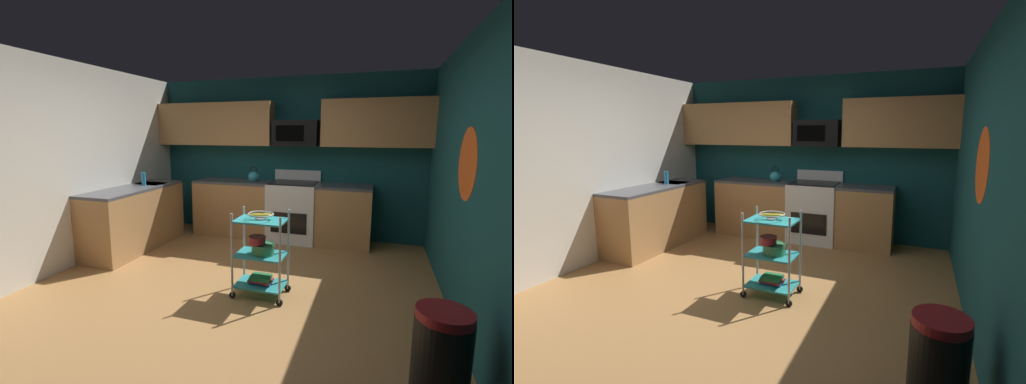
# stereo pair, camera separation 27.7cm
# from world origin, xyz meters

# --- Properties ---
(floor) EXTENTS (4.40, 4.80, 0.04)m
(floor) POSITION_xyz_m (0.00, 0.00, -0.02)
(floor) COLOR #A87542
(floor) RESTS_ON ground
(wall_back) EXTENTS (4.52, 0.06, 2.60)m
(wall_back) POSITION_xyz_m (0.00, 2.43, 1.30)
(wall_back) COLOR #14474C
(wall_back) RESTS_ON ground
(wall_left) EXTENTS (0.06, 4.80, 2.60)m
(wall_left) POSITION_xyz_m (-2.23, 0.00, 1.30)
(wall_left) COLOR silver
(wall_left) RESTS_ON ground
(wall_right) EXTENTS (0.06, 4.80, 2.60)m
(wall_right) POSITION_xyz_m (2.23, 0.00, 1.30)
(wall_right) COLOR #14474C
(wall_right) RESTS_ON ground
(wall_flower_decal) EXTENTS (0.00, 0.64, 0.64)m
(wall_flower_decal) POSITION_xyz_m (2.20, 0.16, 1.45)
(wall_flower_decal) COLOR #E5591E
(counter_run) EXTENTS (3.62, 2.34, 0.92)m
(counter_run) POSITION_xyz_m (-0.73, 1.65, 0.46)
(counter_run) COLOR #B27F4C
(counter_run) RESTS_ON ground
(oven_range) EXTENTS (0.76, 0.65, 1.10)m
(oven_range) POSITION_xyz_m (0.23, 2.10, 0.48)
(oven_range) COLOR white
(oven_range) RESTS_ON ground
(upper_cabinets) EXTENTS (4.40, 0.33, 0.70)m
(upper_cabinets) POSITION_xyz_m (-0.05, 2.23, 1.85)
(upper_cabinets) COLOR #B27F4C
(microwave) EXTENTS (0.70, 0.39, 0.40)m
(microwave) POSITION_xyz_m (0.23, 2.21, 1.70)
(microwave) COLOR black
(rolling_cart) EXTENTS (0.58, 0.37, 0.91)m
(rolling_cart) POSITION_xyz_m (0.35, 0.06, 0.45)
(rolling_cart) COLOR silver
(rolling_cart) RESTS_ON ground
(fruit_bowl) EXTENTS (0.27, 0.27, 0.07)m
(fruit_bowl) POSITION_xyz_m (0.35, 0.06, 0.88)
(fruit_bowl) COLOR silver
(fruit_bowl) RESTS_ON rolling_cart
(mixing_bowl_large) EXTENTS (0.25, 0.25, 0.11)m
(mixing_bowl_large) POSITION_xyz_m (0.38, 0.06, 0.52)
(mixing_bowl_large) COLOR #387F4C
(mixing_bowl_large) RESTS_ON rolling_cart
(mixing_bowl_small) EXTENTS (0.18, 0.18, 0.08)m
(mixing_bowl_small) POSITION_xyz_m (0.33, 0.02, 0.62)
(mixing_bowl_small) COLOR maroon
(mixing_bowl_small) RESTS_ON rolling_cart
(book_stack) EXTENTS (0.25, 0.19, 0.09)m
(book_stack) POSITION_xyz_m (0.35, 0.06, 0.17)
(book_stack) COLOR #1E4C8C
(book_stack) RESTS_ON rolling_cart
(kettle) EXTENTS (0.21, 0.18, 0.26)m
(kettle) POSITION_xyz_m (-0.44, 2.10, 1.00)
(kettle) COLOR teal
(kettle) RESTS_ON counter_run
(dish_soap_bottle) EXTENTS (0.06, 0.06, 0.20)m
(dish_soap_bottle) POSITION_xyz_m (-1.87, 1.13, 1.02)
(dish_soap_bottle) COLOR #2D8CBF
(dish_soap_bottle) RESTS_ON counter_run
(trash_can) EXTENTS (0.34, 0.42, 0.66)m
(trash_can) POSITION_xyz_m (1.90, -1.07, 0.33)
(trash_can) COLOR black
(trash_can) RESTS_ON ground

